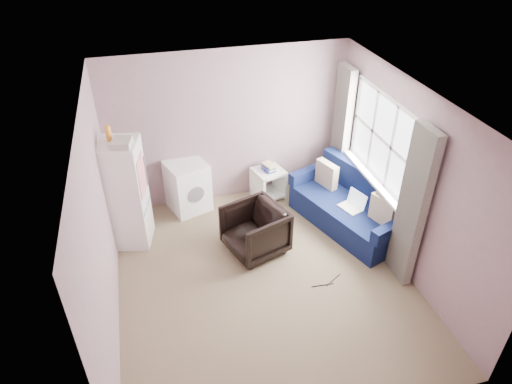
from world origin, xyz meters
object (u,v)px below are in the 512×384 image
at_px(side_table, 268,181).
at_px(sofa, 351,207).
at_px(washing_machine, 188,185).
at_px(armchair, 255,228).
at_px(fridge, 125,194).

height_order(side_table, sofa, sofa).
bearing_deg(washing_machine, armchair, -77.99).
distance_m(washing_machine, sofa, 2.59).
bearing_deg(washing_machine, side_table, -19.38).
bearing_deg(armchair, side_table, 137.37).
bearing_deg(fridge, side_table, 27.26).
height_order(armchair, side_table, armchair).
relative_size(fridge, side_table, 2.92).
xyz_separation_m(armchair, sofa, (1.59, 0.23, -0.08)).
bearing_deg(washing_machine, sofa, -43.11).
distance_m(armchair, sofa, 1.61).
relative_size(fridge, sofa, 0.89).
height_order(fridge, washing_machine, fridge).
bearing_deg(armchair, fridge, -131.01).
bearing_deg(washing_machine, fridge, -165.47).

